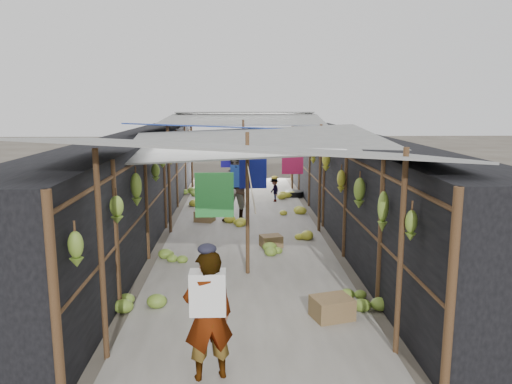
{
  "coord_description": "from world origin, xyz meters",
  "views": [
    {
      "loc": [
        -0.17,
        -5.75,
        3.12
      ],
      "look_at": [
        0.21,
        4.56,
        1.25
      ],
      "focal_mm": 35.0,
      "sensor_mm": 36.0,
      "label": 1
    }
  ],
  "objects": [
    {
      "name": "ground",
      "position": [
        0.0,
        0.0,
        0.0
      ],
      "size": [
        80.0,
        80.0,
        0.0
      ],
      "primitive_type": "plane",
      "color": "#6B6356",
      "rests_on": "ground"
    },
    {
      "name": "aisle_slab",
      "position": [
        0.0,
        6.5,
        0.01
      ],
      "size": [
        3.6,
        16.0,
        0.02
      ],
      "primitive_type": "cube",
      "color": "#9E998E",
      "rests_on": "ground"
    },
    {
      "name": "stall_left",
      "position": [
        -2.7,
        6.5,
        1.15
      ],
      "size": [
        1.4,
        15.0,
        2.3
      ],
      "primitive_type": "cube",
      "color": "black",
      "rests_on": "ground"
    },
    {
      "name": "stall_right",
      "position": [
        2.7,
        6.5,
        1.15
      ],
      "size": [
        1.4,
        15.0,
        2.3
      ],
      "primitive_type": "cube",
      "color": "black",
      "rests_on": "ground"
    },
    {
      "name": "crate_near",
      "position": [
        1.18,
        1.02,
        0.17
      ],
      "size": [
        0.66,
        0.58,
        0.33
      ],
      "primitive_type": "cube",
      "rotation": [
        0.0,
        0.0,
        0.28
      ],
      "color": "olive",
      "rests_on": "ground"
    },
    {
      "name": "crate_mid",
      "position": [
        0.54,
        4.68,
        0.13
      ],
      "size": [
        0.52,
        0.46,
        0.27
      ],
      "primitive_type": "cube",
      "rotation": [
        0.0,
        0.0,
        0.25
      ],
      "color": "olive",
      "rests_on": "ground"
    },
    {
      "name": "crate_back",
      "position": [
        -1.05,
        7.07,
        0.15
      ],
      "size": [
        0.57,
        0.51,
        0.3
      ],
      "primitive_type": "cube",
      "rotation": [
        0.0,
        0.0,
        -0.29
      ],
      "color": "olive",
      "rests_on": "ground"
    },
    {
      "name": "black_basin",
      "position": [
        1.7,
        10.54,
        0.09
      ],
      "size": [
        0.62,
        0.62,
        0.19
      ],
      "primitive_type": "cylinder",
      "color": "black",
      "rests_on": "ground"
    },
    {
      "name": "vendor_elderly",
      "position": [
        -0.51,
        -0.5,
        0.77
      ],
      "size": [
        0.64,
        0.5,
        1.53
      ],
      "primitive_type": "imported",
      "rotation": [
        0.0,
        0.0,
        3.41
      ],
      "color": "silver",
      "rests_on": "ground"
    },
    {
      "name": "shopper_blue",
      "position": [
        -0.16,
        7.05,
        0.91
      ],
      "size": [
        0.89,
        0.69,
        1.82
      ],
      "primitive_type": "imported",
      "rotation": [
        0.0,
        0.0,
        0.01
      ],
      "color": "#1F369C",
      "rests_on": "ground"
    },
    {
      "name": "vendor_seated",
      "position": [
        0.97,
        9.63,
        0.39
      ],
      "size": [
        0.41,
        0.56,
        0.77
      ],
      "primitive_type": "imported",
      "rotation": [
        0.0,
        0.0,
        -1.29
      ],
      "color": "#544F49",
      "rests_on": "ground"
    },
    {
      "name": "market_canopy",
      "position": [
        0.03,
        6.83,
        2.4
      ],
      "size": [
        5.62,
        15.2,
        2.77
      ],
      "color": "brown",
      "rests_on": "ground"
    },
    {
      "name": "hanging_bananas",
      "position": [
        0.04,
        6.61,
        1.66
      ],
      "size": [
        3.96,
        14.17,
        0.84
      ],
      "color": "olive",
      "rests_on": "ground"
    },
    {
      "name": "floor_bananas",
      "position": [
        -0.26,
        6.04,
        0.16
      ],
      "size": [
        4.1,
        9.97,
        0.36
      ],
      "color": "gold",
      "rests_on": "ground"
    }
  ]
}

